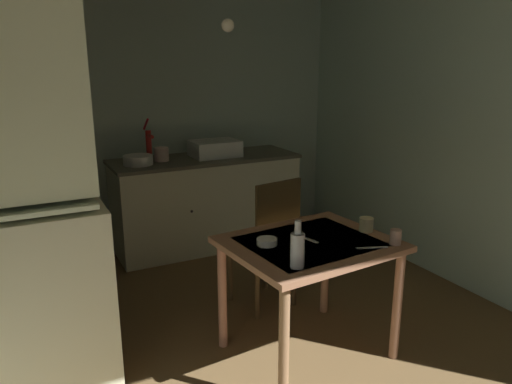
{
  "coord_description": "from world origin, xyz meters",
  "views": [
    {
      "loc": [
        -1.26,
        -2.61,
        1.78
      ],
      "look_at": [
        0.18,
        0.2,
        0.92
      ],
      "focal_mm": 34.3,
      "sensor_mm": 36.0,
      "label": 1
    }
  ],
  "objects_px": {
    "dining_table": "(309,258)",
    "glass_bottle": "(298,249)",
    "teacup_mint": "(366,225)",
    "mixing_bowl_counter": "(138,160)",
    "chair_far_side": "(269,243)",
    "serving_bowl_wide": "(267,242)",
    "hand_pump": "(149,143)",
    "sink_basin": "(215,148)"
  },
  "relations": [
    {
      "from": "sink_basin",
      "to": "dining_table",
      "type": "height_order",
      "value": "sink_basin"
    },
    {
      "from": "dining_table",
      "to": "glass_bottle",
      "type": "distance_m",
      "value": 0.44
    },
    {
      "from": "serving_bowl_wide",
      "to": "chair_far_side",
      "type": "bearing_deg",
      "value": 60.4
    },
    {
      "from": "hand_pump",
      "to": "chair_far_side",
      "type": "relative_size",
      "value": 0.4
    },
    {
      "from": "teacup_mint",
      "to": "glass_bottle",
      "type": "relative_size",
      "value": 0.34
    },
    {
      "from": "chair_far_side",
      "to": "glass_bottle",
      "type": "distance_m",
      "value": 1.01
    },
    {
      "from": "sink_basin",
      "to": "hand_pump",
      "type": "relative_size",
      "value": 1.13
    },
    {
      "from": "chair_far_side",
      "to": "glass_bottle",
      "type": "xyz_separation_m",
      "value": [
        -0.32,
        -0.9,
        0.34
      ]
    },
    {
      "from": "hand_pump",
      "to": "serving_bowl_wide",
      "type": "relative_size",
      "value": 3.27
    },
    {
      "from": "dining_table",
      "to": "teacup_mint",
      "type": "bearing_deg",
      "value": -1.58
    },
    {
      "from": "glass_bottle",
      "to": "dining_table",
      "type": "bearing_deg",
      "value": 47.14
    },
    {
      "from": "dining_table",
      "to": "glass_bottle",
      "type": "height_order",
      "value": "glass_bottle"
    },
    {
      "from": "mixing_bowl_counter",
      "to": "glass_bottle",
      "type": "relative_size",
      "value": 1.01
    },
    {
      "from": "mixing_bowl_counter",
      "to": "sink_basin",
      "type": "bearing_deg",
      "value": 3.83
    },
    {
      "from": "sink_basin",
      "to": "serving_bowl_wide",
      "type": "distance_m",
      "value": 1.99
    },
    {
      "from": "hand_pump",
      "to": "teacup_mint",
      "type": "distance_m",
      "value": 2.22
    },
    {
      "from": "dining_table",
      "to": "teacup_mint",
      "type": "height_order",
      "value": "teacup_mint"
    },
    {
      "from": "mixing_bowl_counter",
      "to": "serving_bowl_wide",
      "type": "distance_m",
      "value": 1.9
    },
    {
      "from": "serving_bowl_wide",
      "to": "teacup_mint",
      "type": "height_order",
      "value": "teacup_mint"
    },
    {
      "from": "glass_bottle",
      "to": "chair_far_side",
      "type": "bearing_deg",
      "value": 70.4
    },
    {
      "from": "sink_basin",
      "to": "chair_far_side",
      "type": "xyz_separation_m",
      "value": [
        -0.17,
        -1.38,
        -0.46
      ]
    },
    {
      "from": "chair_far_side",
      "to": "serving_bowl_wide",
      "type": "xyz_separation_m",
      "value": [
        -0.31,
        -0.55,
        0.26
      ]
    },
    {
      "from": "sink_basin",
      "to": "serving_bowl_wide",
      "type": "bearing_deg",
      "value": -103.88
    },
    {
      "from": "teacup_mint",
      "to": "glass_bottle",
      "type": "bearing_deg",
      "value": -158.11
    },
    {
      "from": "dining_table",
      "to": "chair_far_side",
      "type": "bearing_deg",
      "value": 84.53
    },
    {
      "from": "dining_table",
      "to": "serving_bowl_wide",
      "type": "xyz_separation_m",
      "value": [
        -0.25,
        0.07,
        0.12
      ]
    },
    {
      "from": "chair_far_side",
      "to": "serving_bowl_wide",
      "type": "relative_size",
      "value": 8.19
    },
    {
      "from": "hand_pump",
      "to": "glass_bottle",
      "type": "bearing_deg",
      "value": -86.72
    },
    {
      "from": "mixing_bowl_counter",
      "to": "dining_table",
      "type": "xyz_separation_m",
      "value": [
        0.52,
        -1.95,
        -0.29
      ]
    },
    {
      "from": "dining_table",
      "to": "chair_far_side",
      "type": "xyz_separation_m",
      "value": [
        0.06,
        0.62,
        -0.13
      ]
    },
    {
      "from": "sink_basin",
      "to": "hand_pump",
      "type": "bearing_deg",
      "value": 175.82
    },
    {
      "from": "chair_far_side",
      "to": "serving_bowl_wide",
      "type": "height_order",
      "value": "chair_far_side"
    },
    {
      "from": "glass_bottle",
      "to": "hand_pump",
      "type": "bearing_deg",
      "value": 93.28
    },
    {
      "from": "hand_pump",
      "to": "teacup_mint",
      "type": "bearing_deg",
      "value": -68.62
    },
    {
      "from": "sink_basin",
      "to": "dining_table",
      "type": "bearing_deg",
      "value": -96.42
    },
    {
      "from": "chair_far_side",
      "to": "dining_table",
      "type": "bearing_deg",
      "value": -95.47
    },
    {
      "from": "sink_basin",
      "to": "teacup_mint",
      "type": "distance_m",
      "value": 2.02
    },
    {
      "from": "hand_pump",
      "to": "mixing_bowl_counter",
      "type": "xyz_separation_m",
      "value": [
        -0.13,
        -0.1,
        -0.13
      ]
    },
    {
      "from": "serving_bowl_wide",
      "to": "glass_bottle",
      "type": "height_order",
      "value": "glass_bottle"
    },
    {
      "from": "chair_far_side",
      "to": "glass_bottle",
      "type": "relative_size",
      "value": 3.86
    },
    {
      "from": "teacup_mint",
      "to": "mixing_bowl_counter",
      "type": "bearing_deg",
      "value": 115.48
    },
    {
      "from": "mixing_bowl_counter",
      "to": "dining_table",
      "type": "bearing_deg",
      "value": -74.96
    }
  ]
}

